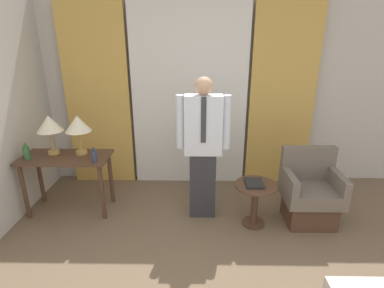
{
  "coord_description": "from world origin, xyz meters",
  "views": [
    {
      "loc": [
        0.1,
        -1.39,
        2.08
      ],
      "look_at": [
        0.05,
        1.65,
        0.98
      ],
      "focal_mm": 28.0,
      "sensor_mm": 36.0,
      "label": 1
    }
  ],
  "objects_px": {
    "desk": "(67,166)",
    "side_table": "(255,197)",
    "bottle_by_lamp": "(27,153)",
    "person": "(203,145)",
    "bottle_near_edge": "(94,156)",
    "table_lamp_left": "(49,125)",
    "table_lamp_right": "(78,125)",
    "armchair": "(310,195)",
    "book": "(254,183)"
  },
  "relations": [
    {
      "from": "bottle_near_edge",
      "to": "book",
      "type": "distance_m",
      "value": 1.83
    },
    {
      "from": "desk",
      "to": "book",
      "type": "bearing_deg",
      "value": -7.13
    },
    {
      "from": "bottle_by_lamp",
      "to": "person",
      "type": "height_order",
      "value": "person"
    },
    {
      "from": "book",
      "to": "desk",
      "type": "bearing_deg",
      "value": 172.87
    },
    {
      "from": "table_lamp_left",
      "to": "bottle_by_lamp",
      "type": "relative_size",
      "value": 2.43
    },
    {
      "from": "person",
      "to": "table_lamp_left",
      "type": "bearing_deg",
      "value": 174.8
    },
    {
      "from": "desk",
      "to": "table_lamp_right",
      "type": "bearing_deg",
      "value": 25.34
    },
    {
      "from": "desk",
      "to": "side_table",
      "type": "distance_m",
      "value": 2.26
    },
    {
      "from": "person",
      "to": "armchair",
      "type": "height_order",
      "value": "person"
    },
    {
      "from": "table_lamp_left",
      "to": "armchair",
      "type": "relative_size",
      "value": 0.55
    },
    {
      "from": "desk",
      "to": "table_lamp_left",
      "type": "bearing_deg",
      "value": 154.66
    },
    {
      "from": "bottle_near_edge",
      "to": "person",
      "type": "distance_m",
      "value": 1.24
    },
    {
      "from": "bottle_near_edge",
      "to": "bottle_by_lamp",
      "type": "xyz_separation_m",
      "value": [
        -0.8,
        0.06,
        0.01
      ]
    },
    {
      "from": "table_lamp_left",
      "to": "bottle_near_edge",
      "type": "bearing_deg",
      "value": -22.63
    },
    {
      "from": "bottle_near_edge",
      "to": "bottle_by_lamp",
      "type": "distance_m",
      "value": 0.8
    },
    {
      "from": "bottle_by_lamp",
      "to": "bottle_near_edge",
      "type": "bearing_deg",
      "value": -4.33
    },
    {
      "from": "desk",
      "to": "person",
      "type": "xyz_separation_m",
      "value": [
        1.64,
        -0.08,
        0.31
      ]
    },
    {
      "from": "bottle_by_lamp",
      "to": "armchair",
      "type": "bearing_deg",
      "value": -1.46
    },
    {
      "from": "table_lamp_right",
      "to": "armchair",
      "type": "height_order",
      "value": "table_lamp_right"
    },
    {
      "from": "armchair",
      "to": "table_lamp_left",
      "type": "bearing_deg",
      "value": 175.09
    },
    {
      "from": "bottle_near_edge",
      "to": "armchair",
      "type": "xyz_separation_m",
      "value": [
        2.48,
        -0.02,
        -0.46
      ]
    },
    {
      "from": "table_lamp_right",
      "to": "table_lamp_left",
      "type": "bearing_deg",
      "value": 180.0
    },
    {
      "from": "bottle_by_lamp",
      "to": "side_table",
      "type": "bearing_deg",
      "value": -3.91
    },
    {
      "from": "person",
      "to": "book",
      "type": "xyz_separation_m",
      "value": [
        0.57,
        -0.19,
        -0.38
      ]
    },
    {
      "from": "person",
      "to": "desk",
      "type": "bearing_deg",
      "value": 177.05
    },
    {
      "from": "bottle_near_edge",
      "to": "person",
      "type": "height_order",
      "value": "person"
    },
    {
      "from": "person",
      "to": "side_table",
      "type": "height_order",
      "value": "person"
    },
    {
      "from": "desk",
      "to": "table_lamp_right",
      "type": "distance_m",
      "value": 0.53
    },
    {
      "from": "table_lamp_right",
      "to": "side_table",
      "type": "distance_m",
      "value": 2.22
    },
    {
      "from": "table_lamp_right",
      "to": "book",
      "type": "relative_size",
      "value": 1.98
    },
    {
      "from": "bottle_by_lamp",
      "to": "side_table",
      "type": "height_order",
      "value": "bottle_by_lamp"
    },
    {
      "from": "table_lamp_left",
      "to": "armchair",
      "type": "height_order",
      "value": "table_lamp_left"
    },
    {
      "from": "bottle_by_lamp",
      "to": "armchair",
      "type": "height_order",
      "value": "bottle_by_lamp"
    },
    {
      "from": "table_lamp_left",
      "to": "side_table",
      "type": "bearing_deg",
      "value": -8.49
    },
    {
      "from": "table_lamp_left",
      "to": "armchair",
      "type": "xyz_separation_m",
      "value": [
        3.05,
        -0.26,
        -0.76
      ]
    },
    {
      "from": "bottle_by_lamp",
      "to": "side_table",
      "type": "xyz_separation_m",
      "value": [
        2.63,
        -0.18,
        -0.46
      ]
    },
    {
      "from": "side_table",
      "to": "bottle_near_edge",
      "type": "bearing_deg",
      "value": 176.28
    },
    {
      "from": "table_lamp_right",
      "to": "book",
      "type": "xyz_separation_m",
      "value": [
        2.04,
        -0.36,
        -0.56
      ]
    },
    {
      "from": "book",
      "to": "side_table",
      "type": "bearing_deg",
      "value": -4.47
    },
    {
      "from": "bottle_by_lamp",
      "to": "armchair",
      "type": "relative_size",
      "value": 0.23
    },
    {
      "from": "person",
      "to": "armchair",
      "type": "distance_m",
      "value": 1.38
    },
    {
      "from": "side_table",
      "to": "book",
      "type": "relative_size",
      "value": 2.14
    },
    {
      "from": "bottle_by_lamp",
      "to": "armchair",
      "type": "distance_m",
      "value": 3.32
    },
    {
      "from": "desk",
      "to": "bottle_near_edge",
      "type": "distance_m",
      "value": 0.48
    },
    {
      "from": "bottle_by_lamp",
      "to": "table_lamp_right",
      "type": "bearing_deg",
      "value": 17.54
    },
    {
      "from": "table_lamp_left",
      "to": "bottle_near_edge",
      "type": "height_order",
      "value": "table_lamp_left"
    },
    {
      "from": "table_lamp_right",
      "to": "bottle_by_lamp",
      "type": "height_order",
      "value": "table_lamp_right"
    },
    {
      "from": "table_lamp_right",
      "to": "bottle_near_edge",
      "type": "xyz_separation_m",
      "value": [
        0.24,
        -0.24,
        -0.3
      ]
    },
    {
      "from": "desk",
      "to": "table_lamp_right",
      "type": "height_order",
      "value": "table_lamp_right"
    },
    {
      "from": "armchair",
      "to": "desk",
      "type": "bearing_deg",
      "value": 176.38
    }
  ]
}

